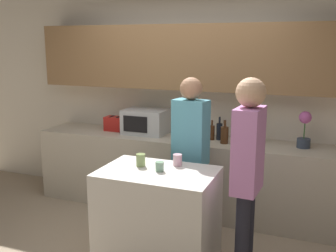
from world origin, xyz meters
The scene contains 17 objects.
back_wall centered at (0.00, 1.66, 1.54)m, with size 6.40×0.40×2.70m.
back_counter centered at (0.00, 1.39, 0.44)m, with size 3.60×0.62×0.89m.
kitchen_island centered at (0.24, 0.13, 0.45)m, with size 1.01×0.68×0.90m.
microwave centered at (-0.48, 1.45, 1.04)m, with size 0.52×0.39×0.30m.
toaster centered at (-0.90, 1.45, 0.98)m, with size 0.26×0.16×0.18m.
potted_plant centered at (1.38, 1.45, 1.09)m, with size 0.14×0.14×0.39m.
bottle_0 centered at (0.37, 1.43, 0.98)m, with size 0.06×0.06×0.23m.
bottle_1 centered at (0.45, 1.46, 0.99)m, with size 0.07×0.07×0.27m.
bottle_2 centered at (0.54, 1.32, 0.99)m, with size 0.09×0.09×0.26m.
bottle_3 centered at (0.65, 1.48, 1.00)m, with size 0.07×0.07×0.30m.
bottle_4 centered at (0.74, 1.51, 0.97)m, with size 0.09×0.09×0.22m.
bottle_5 centered at (0.82, 1.46, 1.01)m, with size 0.08×0.08×0.33m.
cup_0 centered at (0.34, 0.34, 0.95)m, with size 0.08×0.08×0.10m.
cup_1 centered at (0.04, 0.20, 0.96)m, with size 0.08×0.08×0.11m.
cup_2 centered at (0.26, 0.13, 0.94)m, with size 0.07×0.07×0.08m.
person_left centered at (0.34, 0.73, 0.99)m, with size 0.37×0.25×1.67m.
person_center centered at (1.02, 0.08, 1.04)m, with size 0.23×0.35×1.74m.
Camera 1 is at (1.51, -2.87, 1.99)m, focal length 42.00 mm.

